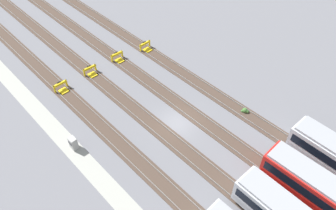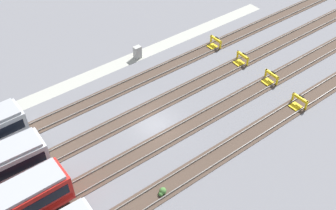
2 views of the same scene
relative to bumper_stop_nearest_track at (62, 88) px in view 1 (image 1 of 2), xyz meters
name	(u,v)px [view 1 (image 1 of 2)]	position (x,y,z in m)	size (l,w,h in m)	color
ground_plane	(178,123)	(14.69, 7.10, -0.51)	(400.00, 400.00, 0.00)	slate
service_walkway	(100,178)	(14.69, -4.26, -0.51)	(54.00, 2.00, 0.01)	#9E9E93
rail_track_nearest	(132,155)	(14.69, 0.00, -0.47)	(90.00, 2.23, 0.21)	#47382D
rail_track_near_inner	(163,133)	(14.69, 4.73, -0.47)	(90.00, 2.24, 0.21)	#47382D
rail_track_middle	(191,113)	(14.69, 9.46, -0.47)	(90.00, 2.24, 0.21)	#47382D
rail_track_far_inner	(216,95)	(14.69, 14.19, -0.47)	(90.00, 2.23, 0.21)	#47382D
bumper_stop_nearest_track	(62,88)	(0.00, 0.00, 0.00)	(1.35, 2.00, 1.22)	gold
bumper_stop_near_inner_track	(91,71)	(-0.17, 4.72, 0.00)	(1.38, 2.01, 1.22)	gold
bumper_stop_middle_track	(118,57)	(-0.17, 9.45, 0.00)	(1.38, 2.01, 1.22)	gold
bumper_stop_far_inner_track	(146,47)	(0.62, 14.20, 0.00)	(1.35, 2.00, 1.22)	gold
electrical_cabinet	(73,143)	(9.41, -4.00, 0.29)	(0.90, 0.73, 1.60)	#9E9E99
weed_clump	(245,111)	(19.17, 14.44, -0.27)	(0.92, 0.70, 0.64)	#427033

